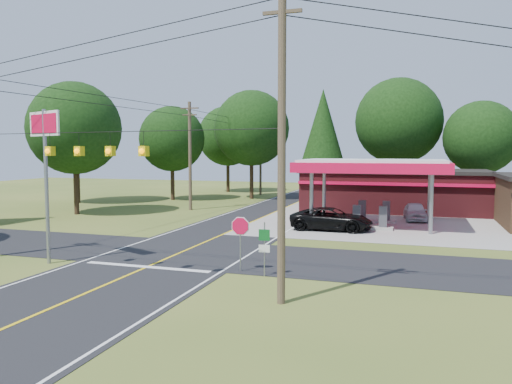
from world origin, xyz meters
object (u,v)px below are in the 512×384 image
(sedan_car, at_px, (415,212))
(big_stop_sign, at_px, (45,148))
(gas_canopy, at_px, (373,168))
(octagonal_stop_sign, at_px, (240,230))
(suv_car, at_px, (331,219))

(sedan_car, relative_size, big_stop_sign, 0.55)
(gas_canopy, relative_size, octagonal_stop_sign, 4.16)
(suv_car, distance_m, big_stop_sign, 19.09)
(big_stop_sign, relative_size, octagonal_stop_sign, 2.94)
(suv_car, bearing_deg, octagonal_stop_sign, 171.42)
(sedan_car, height_order, octagonal_stop_sign, octagonal_stop_sign)
(suv_car, distance_m, sedan_car, 8.83)
(gas_canopy, distance_m, octagonal_stop_sign, 16.80)
(suv_car, distance_m, octagonal_stop_sign, 13.32)
(suv_car, xyz_separation_m, big_stop_sign, (-11.49, -14.46, 4.86))
(gas_canopy, bearing_deg, sedan_car, 53.13)
(sedan_car, bearing_deg, big_stop_sign, -134.06)
(big_stop_sign, bearing_deg, octagonal_stop_sign, 7.98)
(octagonal_stop_sign, bearing_deg, big_stop_sign, -172.02)
(sedan_car, distance_m, big_stop_sign, 27.73)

